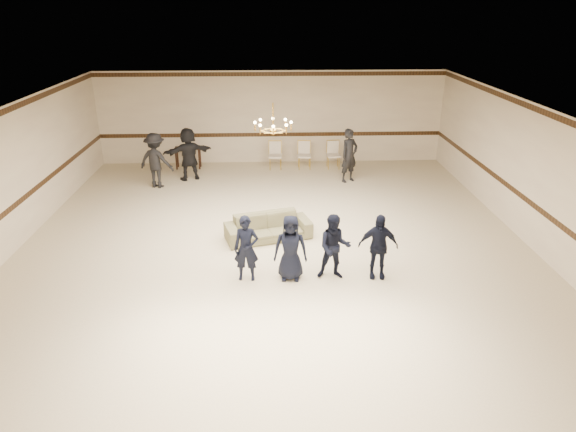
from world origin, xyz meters
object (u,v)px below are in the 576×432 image
Objects in this scene: boy_d at (378,246)px; adult_right at (349,156)px; boy_b at (290,248)px; settee at (268,227)px; boy_c at (334,247)px; adult_left at (156,160)px; banquet_chair_right at (333,155)px; console_table at (188,158)px; banquet_chair_left at (275,156)px; boy_a at (246,249)px; chandelier at (273,117)px; banquet_chair_mid at (304,155)px; adult_mid at (189,154)px.

boy_d is 6.17m from adult_right.
settee is at bearing 107.38° from boy_b.
boy_c is 0.68× the size of settee.
adult_left is 1.84× the size of banquet_chair_right.
adult_left is 2.09m from console_table.
banquet_chair_right is (2.00, 0.00, 0.00)m from banquet_chair_left.
boy_a is 1.00× the size of boy_b.
chandelier is 0.46× the size of settee.
boy_c is 7.64m from banquet_chair_right.
boy_a is 2.05m from settee.
adult_left is at bearing 115.14° from settee.
console_table is at bearing 116.66° from boy_b.
boy_a is 8.12m from console_table.
boy_b is 1.51× the size of banquet_chair_mid.
console_table is (-2.74, 5.83, 0.07)m from settee.
console_table is at bearing 171.85° from banquet_chair_right.
boy_b is 0.68× the size of settee.
console_table is at bearing -90.86° from adult_left.
boy_c is 0.82× the size of adult_left.
boy_d is at bearing -72.68° from banquet_chair_left.
banquet_chair_mid is at bearing 77.80° from chandelier.
boy_b is 6.52m from adult_right.
boy_d reaches higher than banquet_chair_mid.
banquet_chair_right is at bearing 5.80° from banquet_chair_mid.
banquet_chair_left is 1.06× the size of console_table.
banquet_chair_mid is (0.81, 7.58, -0.24)m from boy_b.
console_table is (0.68, 1.92, -0.48)m from adult_left.
boy_a is at bearing -96.93° from banquet_chair_mid.
banquet_chair_left is at bearing -174.20° from banquet_chair_mid.
adult_right is (3.03, 6.16, 0.15)m from boy_a.
adult_mid is at bearing 102.62° from settee.
settee is (-1.35, 1.95, -0.40)m from boy_c.
adult_left is 1.14m from adult_mid.
adult_mid is 1.94× the size of console_table.
adult_left is at bearing 138.59° from boy_d.
chandelier is 2.62m from settee.
boy_d is (2.70, 0.00, 0.00)m from boy_a.
settee is (-0.45, 1.95, -0.40)m from boy_b.
banquet_chair_mid is 1.00m from banquet_chair_right.
boy_d is 1.51× the size of banquet_chair_mid.
boy_d is at bearing -57.01° from settee.
banquet_chair_left is at bearing 71.28° from settee.
boy_c is at bearing -71.38° from settee.
banquet_chair_left is (3.68, 1.72, -0.39)m from adult_left.
boy_d is (1.80, 0.00, 0.00)m from boy_b.
boy_a is at bearing -76.05° from console_table.
boy_a is 1.80m from boy_c.
chandelier is at bearing 100.06° from adult_mid.
chandelier is at bearing -118.16° from banquet_chair_right.
adult_mid reaches higher than banquet_chair_left.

